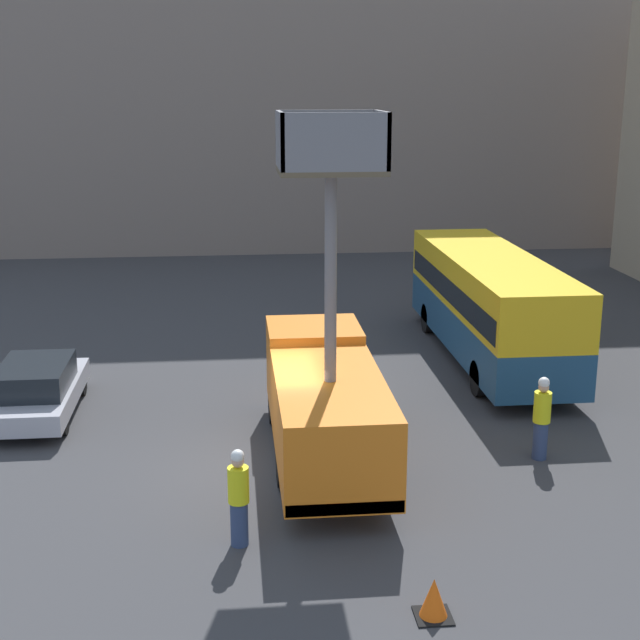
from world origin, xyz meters
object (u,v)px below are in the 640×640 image
utility_truck (324,394)px  traffic_cone_near_truck (434,599)px  road_worker_directing (542,418)px  road_worker_near_truck (239,498)px  city_bus (490,300)px  parked_car_curbside (37,389)px

utility_truck → traffic_cone_near_truck: 6.27m
utility_truck → road_worker_directing: 4.80m
road_worker_near_truck → road_worker_directing: size_ratio=0.97×
city_bus → road_worker_near_truck: city_bus is taller
utility_truck → road_worker_near_truck: (-1.90, -3.50, -0.63)m
road_worker_near_truck → utility_truck: bearing=-37.4°
parked_car_curbside → road_worker_directing: bearing=-18.1°
parked_car_curbside → road_worker_near_truck: bearing=-54.8°
road_worker_near_truck → traffic_cone_near_truck: road_worker_near_truck is taller
city_bus → parked_car_curbside: size_ratio=2.25×
road_worker_directing → road_worker_near_truck: bearing=-19.4°
utility_truck → parked_car_curbside: utility_truck is taller
city_bus → road_worker_near_truck: (-7.56, -10.41, -0.91)m
utility_truck → city_bus: bearing=50.7°
utility_truck → traffic_cone_near_truck: (1.06, -6.06, -1.24)m
road_worker_near_truck → traffic_cone_near_truck: 3.97m
utility_truck → road_worker_near_truck: bearing=-118.5°
road_worker_directing → parked_car_curbside: 12.15m
road_worker_directing → utility_truck: bearing=-48.9°
utility_truck → road_worker_directing: utility_truck is taller
road_worker_directing → parked_car_curbside: size_ratio=0.42×
utility_truck → city_bus: 8.93m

